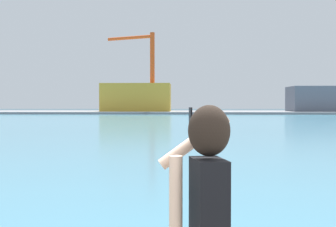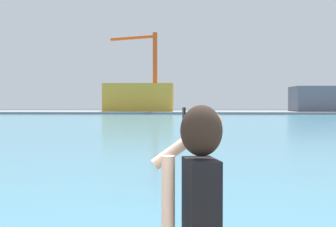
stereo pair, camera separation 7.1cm
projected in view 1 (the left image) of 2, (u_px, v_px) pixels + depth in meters
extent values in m
plane|color=#334751|center=(187.00, 122.00, 52.32)|extent=(220.00, 220.00, 0.00)
cube|color=teal|center=(187.00, 121.00, 54.32)|extent=(140.00, 100.00, 0.02)
cube|color=gray|center=(185.00, 112.00, 94.28)|extent=(140.00, 20.00, 0.48)
cube|color=black|center=(209.00, 201.00, 2.82)|extent=(0.26, 0.37, 0.56)
sphere|color=#E0B293|center=(209.00, 132.00, 2.81)|extent=(0.22, 0.22, 0.22)
ellipsoid|color=black|center=(209.00, 131.00, 2.79)|extent=(0.28, 0.26, 0.34)
cylinder|color=#E0B293|center=(176.00, 199.00, 2.83)|extent=(0.09, 0.09, 0.58)
cylinder|color=#E0B293|center=(194.00, 141.00, 3.02)|extent=(0.53, 0.18, 0.40)
cube|color=black|center=(191.00, 117.00, 3.14)|extent=(0.03, 0.07, 0.14)
cube|color=gold|center=(137.00, 98.00, 94.32)|extent=(15.07, 9.19, 6.09)
cube|color=slate|center=(316.00, 99.00, 92.74)|extent=(11.47, 8.42, 5.44)
cylinder|color=#D84C19|center=(152.00, 72.00, 91.78)|extent=(1.00, 1.00, 17.10)
cylinder|color=#D84C19|center=(130.00, 38.00, 93.92)|extent=(10.57, 4.99, 0.70)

